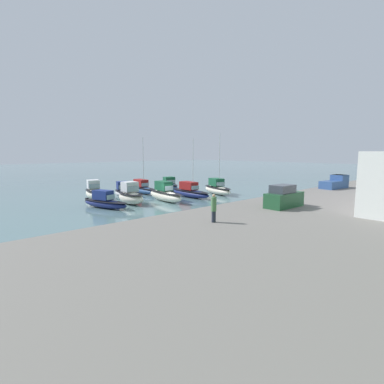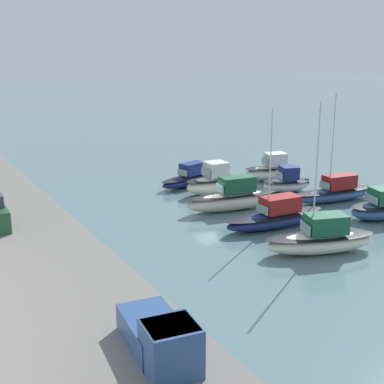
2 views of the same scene
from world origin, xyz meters
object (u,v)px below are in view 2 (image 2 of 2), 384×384
at_px(moored_boat_6, 336,192).
at_px(moored_boat_2, 233,198).
at_px(moored_boat_1, 276,216).
at_px(moored_boat_3, 214,182).
at_px(moored_boat_4, 191,177).
at_px(moored_boat_8, 273,170).
at_px(moored_boat_7, 287,182).
at_px(moored_boat_5, 379,208).
at_px(pickup_truck_0, 162,338).
at_px(moored_boat_0, 321,239).

bearing_deg(moored_boat_6, moored_boat_2, 82.68).
xyz_separation_m(moored_boat_1, moored_boat_2, (5.18, 0.32, 0.17)).
height_order(moored_boat_3, moored_boat_6, moored_boat_6).
distance_m(moored_boat_4, moored_boat_8, 8.50).
bearing_deg(moored_boat_3, moored_boat_7, -107.85).
xyz_separation_m(moored_boat_3, moored_boat_5, (-12.51, -7.37, -0.22)).
bearing_deg(moored_boat_7, pickup_truck_0, 149.51).
distance_m(moored_boat_2, moored_boat_5, 11.44).
bearing_deg(moored_boat_0, moored_boat_1, 10.76).
relative_size(moored_boat_7, pickup_truck_0, 0.99).
distance_m(moored_boat_1, pickup_truck_0, 21.39).
relative_size(moored_boat_2, moored_boat_7, 1.73).
height_order(moored_boat_4, moored_boat_7, moored_boat_7).
bearing_deg(pickup_truck_0, moored_boat_5, -148.68).
xyz_separation_m(moored_boat_2, moored_boat_5, (-7.64, -8.52, -0.13)).
bearing_deg(moored_boat_5, moored_boat_6, 7.42).
distance_m(moored_boat_3, moored_boat_8, 8.09).
relative_size(moored_boat_0, moored_boat_1, 1.11).
bearing_deg(moored_boat_6, pickup_truck_0, 129.57).
bearing_deg(moored_boat_0, pickup_truck_0, 135.22).
height_order(moored_boat_0, moored_boat_8, moored_boat_0).
bearing_deg(moored_boat_3, pickup_truck_0, 147.60).
distance_m(moored_boat_3, pickup_truck_0, 29.32).
relative_size(moored_boat_4, moored_boat_5, 1.48).
relative_size(moored_boat_1, moored_boat_6, 0.95).
bearing_deg(moored_boat_6, moored_boat_4, 43.40).
bearing_deg(pickup_truck_0, moored_boat_1, -133.34).
bearing_deg(moored_boat_1, pickup_truck_0, 133.02).
bearing_deg(moored_boat_2, pickup_truck_0, 147.15).
height_order(moored_boat_4, moored_boat_5, moored_boat_5).
height_order(moored_boat_4, pickup_truck_0, pickup_truck_0).
distance_m(moored_boat_2, moored_boat_3, 5.00).
relative_size(moored_boat_0, moored_boat_2, 1.17).
bearing_deg(moored_boat_1, moored_boat_3, -1.53).
bearing_deg(moored_boat_4, moored_boat_7, -149.39).
height_order(moored_boat_0, moored_boat_7, moored_boat_0).
distance_m(moored_boat_2, pickup_truck_0, 24.80).
bearing_deg(moored_boat_4, moored_boat_3, 167.80).
bearing_deg(pickup_truck_0, moored_boat_2, -123.61).
bearing_deg(moored_boat_6, moored_boat_5, 178.76).
bearing_deg(moored_boat_8, pickup_truck_0, 151.46).
height_order(moored_boat_2, moored_boat_6, moored_boat_6).
bearing_deg(moored_boat_2, moored_boat_1, -168.85).
bearing_deg(moored_boat_5, moored_boat_2, 63.04).
distance_m(moored_boat_0, moored_boat_4, 19.43).
distance_m(moored_boat_1, moored_boat_4, 13.92).
height_order(moored_boat_5, moored_boat_6, moored_boat_6).
height_order(moored_boat_6, pickup_truck_0, moored_boat_6).
relative_size(moored_boat_2, moored_boat_3, 1.54).
bearing_deg(moored_boat_8, moored_boat_2, 141.45).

